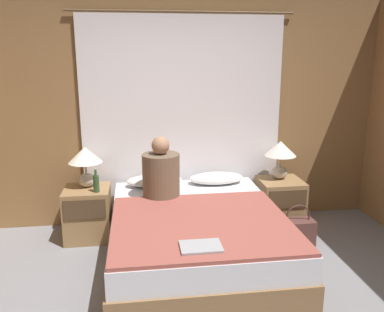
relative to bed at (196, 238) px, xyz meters
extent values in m
cube|color=olive|center=(0.00, 1.11, 1.00)|extent=(4.58, 0.06, 2.50)
cube|color=white|center=(0.00, 1.04, 0.90)|extent=(2.21, 0.02, 2.31)
cylinder|color=brown|center=(0.00, 1.04, 2.08)|extent=(2.41, 0.02, 0.02)
cube|color=olive|center=(0.00, 0.00, -0.10)|extent=(1.55, 1.98, 0.30)
cube|color=silver|center=(0.00, 0.00, 0.15)|extent=(1.51, 1.94, 0.21)
cube|color=#937047|center=(-1.05, 0.71, 0.02)|extent=(0.47, 0.45, 0.55)
cube|color=#4C3823|center=(-1.05, 0.47, 0.16)|extent=(0.41, 0.02, 0.20)
cube|color=#937047|center=(1.05, 0.71, 0.02)|extent=(0.47, 0.45, 0.55)
cube|color=#4C3823|center=(1.05, 0.47, 0.16)|extent=(0.41, 0.02, 0.20)
ellipsoid|color=#B2A899|center=(-1.05, 0.77, 0.37)|extent=(0.18, 0.18, 0.14)
cylinder|color=#B2A893|center=(-1.05, 0.77, 0.50)|extent=(0.02, 0.02, 0.12)
cone|color=white|center=(-1.05, 0.77, 0.64)|extent=(0.35, 0.35, 0.16)
ellipsoid|color=#B2A899|center=(1.05, 0.77, 0.37)|extent=(0.18, 0.18, 0.14)
cylinder|color=#B2A893|center=(1.05, 0.77, 0.50)|extent=(0.02, 0.02, 0.12)
cone|color=white|center=(1.05, 0.77, 0.64)|extent=(0.35, 0.35, 0.16)
ellipsoid|color=white|center=(-0.34, 0.80, 0.32)|extent=(0.60, 0.30, 0.12)
ellipsoid|color=white|center=(0.34, 0.80, 0.32)|extent=(0.60, 0.30, 0.12)
cube|color=#994C42|center=(0.00, -0.28, 0.27)|extent=(1.49, 1.36, 0.03)
cylinder|color=brown|center=(-0.29, 0.43, 0.48)|extent=(0.37, 0.37, 0.44)
sphere|color=#A87A5B|center=(-0.29, 0.43, 0.79)|extent=(0.18, 0.18, 0.18)
cylinder|color=#2D4C28|center=(-0.93, 0.59, 0.38)|extent=(0.06, 0.06, 0.17)
cylinder|color=#2D4C28|center=(-0.93, 0.59, 0.50)|extent=(0.02, 0.02, 0.06)
cube|color=#9EA0A5|center=(-0.08, -0.75, 0.30)|extent=(0.30, 0.21, 0.02)
cube|color=brown|center=(1.08, 0.26, -0.12)|extent=(0.34, 0.19, 0.26)
torus|color=#492B27|center=(1.08, 0.26, 0.05)|extent=(0.26, 0.02, 0.26)
camera|label=1|loc=(-0.51, -3.40, 1.65)|focal=38.00mm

